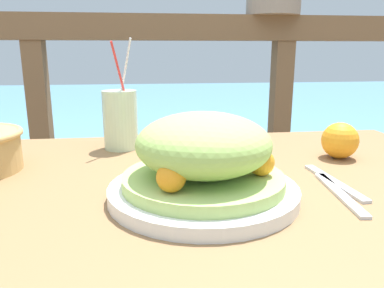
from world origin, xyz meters
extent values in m
cube|color=olive|center=(0.00, 0.00, 0.70)|extent=(1.14, 0.78, 0.04)
cube|color=olive|center=(0.51, 0.33, 0.34)|extent=(0.06, 0.06, 0.68)
cube|color=brown|center=(0.00, 0.83, 1.02)|extent=(2.80, 0.08, 0.09)
cube|color=brown|center=(-0.45, 0.83, 0.49)|extent=(0.07, 0.07, 0.98)
cube|color=brown|center=(0.46, 0.83, 0.49)|extent=(0.07, 0.07, 0.98)
cube|color=#568EA8|center=(0.00, 3.33, 0.22)|extent=(12.00, 4.00, 0.44)
cylinder|color=silver|center=(0.01, -0.05, 0.73)|extent=(0.29, 0.29, 0.02)
cylinder|color=#A8C66B|center=(0.01, -0.05, 0.75)|extent=(0.25, 0.25, 0.02)
ellipsoid|color=#9EC660|center=(0.01, -0.05, 0.81)|extent=(0.20, 0.20, 0.09)
sphere|color=orange|center=(0.10, -0.06, 0.78)|extent=(0.04, 0.04, 0.04)
sphere|color=orange|center=(-0.04, 0.02, 0.78)|extent=(0.04, 0.04, 0.04)
sphere|color=orange|center=(-0.04, -0.11, 0.78)|extent=(0.04, 0.04, 0.04)
cylinder|color=beige|center=(-0.13, 0.27, 0.79)|extent=(0.08, 0.08, 0.13)
cylinder|color=white|center=(-0.12, 0.28, 0.86)|extent=(0.05, 0.04, 0.21)
cylinder|color=red|center=(-0.12, 0.27, 0.86)|extent=(0.04, 0.08, 0.21)
cylinder|color=gray|center=(0.41, 0.83, 1.11)|extent=(0.20, 0.20, 0.10)
cube|color=silver|center=(0.22, -0.06, 0.72)|extent=(0.03, 0.18, 0.00)
cube|color=silver|center=(0.24, -0.01, 0.72)|extent=(0.03, 0.18, 0.00)
sphere|color=orange|center=(0.33, 0.13, 0.76)|extent=(0.08, 0.08, 0.08)
camera|label=1|loc=(-0.07, -0.58, 0.94)|focal=35.00mm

